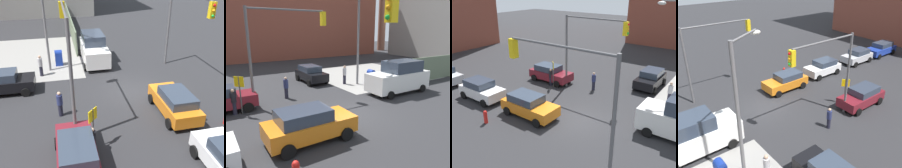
{
  "view_description": "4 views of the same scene",
  "coord_description": "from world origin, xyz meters",
  "views": [
    {
      "loc": [
        -15.25,
        4.96,
        8.79
      ],
      "look_at": [
        -2.0,
        1.97,
        1.82
      ],
      "focal_mm": 40.0,
      "sensor_mm": 36.0,
      "label": 1
    },
    {
      "loc": [
        -7.21,
        -10.27,
        5.14
      ],
      "look_at": [
        0.69,
        2.14,
        1.4
      ],
      "focal_mm": 35.0,
      "sensor_mm": 36.0,
      "label": 2
    },
    {
      "loc": [
        8.23,
        -12.99,
        8.91
      ],
      "look_at": [
        -1.26,
        -0.23,
        2.5
      ],
      "focal_mm": 40.0,
      "sensor_mm": 36.0,
      "label": 3
    },
    {
      "loc": [
        9.46,
        15.24,
        10.92
      ],
      "look_at": [
        -2.18,
        0.43,
        1.67
      ],
      "focal_mm": 40.0,
      "sensor_mm": 36.0,
      "label": 4
    }
  ],
  "objects": [
    {
      "name": "ground_plane",
      "position": [
        0.0,
        0.0,
        0.0
      ],
      "size": [
        120.0,
        120.0,
        0.0
      ],
      "primitive_type": "plane",
      "color": "#28282B"
    },
    {
      "name": "sidewalk_corner",
      "position": [
        9.0,
        9.0,
        0.01
      ],
      "size": [
        12.0,
        12.0,
        0.01
      ],
      "primitive_type": "cube",
      "color": "gray",
      "rests_on": "ground"
    },
    {
      "name": "building_warehouse_north",
      "position": [
        8.31,
        34.0,
        8.65
      ],
      "size": [
        32.0,
        18.0,
        17.3
      ],
      "color": "brown",
      "rests_on": "ground"
    },
    {
      "name": "smokestack",
      "position": [
        30.97,
        30.0,
        7.67
      ],
      "size": [
        1.8,
        1.8,
        15.35
      ],
      "primitive_type": "cylinder",
      "color": "brown",
      "rests_on": "ground"
    },
    {
      "name": "traffic_signal_nw_corner",
      "position": [
        -2.3,
        4.5,
        4.65
      ],
      "size": [
        5.73,
        0.36,
        6.5
      ],
      "color": "#59595B",
      "rests_on": "ground"
    },
    {
      "name": "traffic_signal_se_corner",
      "position": [
        2.12,
        -4.5,
        4.67
      ],
      "size": [
        6.17,
        0.36,
        6.5
      ],
      "color": "#59595B",
      "rests_on": "ground"
    },
    {
      "name": "street_lamp_corner",
      "position": [
        4.89,
        5.6,
        4.7
      ],
      "size": [
        2.38,
        1.61,
        8.0
      ],
      "color": "slate",
      "rests_on": "ground"
    },
    {
      "name": "warning_sign_two_way",
      "position": [
        -5.4,
        3.68,
        1.64
      ],
      "size": [
        0.48,
        0.48,
        2.4
      ],
      "color": "#4C4C4C",
      "rests_on": "ground"
    },
    {
      "name": "mailbox_blue",
      "position": [
        6.2,
        5.0,
        0.76
      ],
      "size": [
        0.56,
        0.64,
        1.43
      ],
      "color": "navy",
      "rests_on": "ground"
    },
    {
      "name": "sedan_black",
      "position": [
        1.85,
        8.93,
        0.84
      ],
      "size": [
        2.02,
        3.97,
        1.62
      ],
      "color": "black",
      "rests_on": "ground"
    },
    {
      "name": "coupe_orange",
      "position": [
        -3.33,
        -1.66,
        0.84
      ],
      "size": [
        4.21,
        2.02,
        1.62
      ],
      "color": "orange",
      "rests_on": "ground"
    },
    {
      "name": "van_white_delivery",
      "position": [
        6.4,
        1.8,
        1.28
      ],
      "size": [
        5.4,
        2.32,
        2.62
      ],
      "color": "white",
      "rests_on": "ground"
    },
    {
      "name": "pedestrian_crossing",
      "position": [
        4.2,
        6.5,
        0.93
      ],
      "size": [
        0.36,
        0.36,
        1.78
      ],
      "rotation": [
        0.0,
        0.0,
        5.81
      ],
      "color": "#B2B2B7",
      "rests_on": "ground"
    },
    {
      "name": "pedestrian_waiting",
      "position": [
        -5.8,
        3.8,
        0.83
      ],
      "size": [
        0.36,
        0.36,
        1.61
      ],
      "rotation": [
        0.0,
        0.0,
        5.06
      ],
      "color": "black",
      "rests_on": "ground"
    },
    {
      "name": "pedestrian_walking_north",
      "position": [
        -2.0,
        5.2,
        0.86
      ],
      "size": [
        0.36,
        0.36,
        1.67
      ],
      "rotation": [
        0.0,
        0.0,
        2.07
      ],
      "color": "navy",
      "rests_on": "ground"
    }
  ]
}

